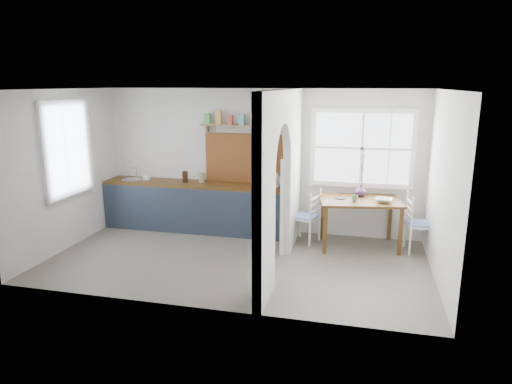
% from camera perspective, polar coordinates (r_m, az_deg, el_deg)
% --- Properties ---
extents(floor, '(5.80, 3.20, 0.01)m').
position_cam_1_polar(floor, '(7.19, -2.41, -8.51)').
color(floor, '#716958').
rests_on(floor, ground).
extents(ceiling, '(5.80, 3.20, 0.01)m').
position_cam_1_polar(ceiling, '(6.67, -2.64, 12.70)').
color(ceiling, silver).
rests_on(ceiling, walls).
extents(walls, '(5.81, 3.21, 2.60)m').
position_cam_1_polar(walls, '(6.81, -2.52, 1.69)').
color(walls, silver).
rests_on(walls, floor).
extents(partition, '(0.12, 3.20, 2.60)m').
position_cam_1_polar(partition, '(6.68, 3.39, 2.77)').
color(partition, silver).
rests_on(partition, floor).
extents(kitchen_window, '(0.10, 1.16, 1.50)m').
position_cam_1_polar(kitchen_window, '(8.02, -22.75, 4.99)').
color(kitchen_window, white).
rests_on(kitchen_window, walls).
extents(nook_window, '(1.76, 0.10, 1.30)m').
position_cam_1_polar(nook_window, '(8.04, 13.11, 5.34)').
color(nook_window, white).
rests_on(nook_window, walls).
extents(counter, '(3.50, 0.60, 0.90)m').
position_cam_1_polar(counter, '(8.58, -7.29, -1.73)').
color(counter, brown).
rests_on(counter, floor).
extents(sink, '(0.40, 0.40, 0.02)m').
position_cam_1_polar(sink, '(8.99, -15.21, 1.45)').
color(sink, silver).
rests_on(sink, counter).
extents(backsplash, '(1.65, 0.03, 0.90)m').
position_cam_1_polar(backsplash, '(8.35, -0.90, 4.24)').
color(backsplash, brown).
rests_on(backsplash, walls).
extents(shelf, '(1.75, 0.20, 0.21)m').
position_cam_1_polar(shelf, '(8.18, -1.06, 8.68)').
color(shelf, '#9E7950').
rests_on(shelf, walls).
extents(pendant_lamp, '(0.26, 0.26, 0.16)m').
position_cam_1_polar(pendant_lamp, '(7.78, 0.86, 7.51)').
color(pendant_lamp, beige).
rests_on(pendant_lamp, ceiling).
extents(utensil_rail, '(0.02, 0.50, 0.02)m').
position_cam_1_polar(utensil_rail, '(7.51, 3.86, 3.95)').
color(utensil_rail, silver).
rests_on(utensil_rail, partition).
extents(dining_table, '(1.44, 1.08, 0.82)m').
position_cam_1_polar(dining_table, '(7.83, 12.75, -3.80)').
color(dining_table, brown).
rests_on(dining_table, floor).
extents(chair_left, '(0.54, 0.54, 0.92)m').
position_cam_1_polar(chair_left, '(7.90, 6.16, -3.01)').
color(chair_left, white).
rests_on(chair_left, floor).
extents(chair_right, '(0.49, 0.49, 0.96)m').
position_cam_1_polar(chair_right, '(7.86, 19.93, -3.70)').
color(chair_right, white).
rests_on(chair_right, floor).
extents(kettle, '(0.24, 0.22, 0.24)m').
position_cam_1_polar(kettle, '(8.05, 2.41, 1.51)').
color(kettle, silver).
rests_on(kettle, counter).
extents(mug_a, '(0.11, 0.11, 0.09)m').
position_cam_1_polar(mug_a, '(8.84, -13.75, 1.69)').
color(mug_a, white).
rests_on(mug_a, counter).
extents(mug_b, '(0.14, 0.14, 0.09)m').
position_cam_1_polar(mug_b, '(8.81, -13.37, 1.67)').
color(mug_b, white).
rests_on(mug_b, counter).
extents(knife_block, '(0.13, 0.15, 0.20)m').
position_cam_1_polar(knife_block, '(8.54, -8.85, 1.90)').
color(knife_block, black).
rests_on(knife_block, counter).
extents(jar, '(0.12, 0.12, 0.18)m').
position_cam_1_polar(jar, '(8.45, -6.76, 1.77)').
color(jar, gray).
rests_on(jar, counter).
extents(towel_magenta, '(0.02, 0.03, 0.54)m').
position_cam_1_polar(towel_magenta, '(7.89, 3.63, -4.38)').
color(towel_magenta, '#CD3D70').
rests_on(towel_magenta, counter).
extents(towel_orange, '(0.02, 0.03, 0.54)m').
position_cam_1_polar(towel_orange, '(7.82, 3.53, -4.72)').
color(towel_orange, orange).
rests_on(towel_orange, counter).
extents(bowl, '(0.31, 0.31, 0.07)m').
position_cam_1_polar(bowl, '(7.62, 15.70, -0.99)').
color(bowl, '#E9EBCE').
rests_on(bowl, dining_table).
extents(table_cup, '(0.13, 0.13, 0.10)m').
position_cam_1_polar(table_cup, '(7.57, 12.23, -0.77)').
color(table_cup, '#579460').
rests_on(table_cup, dining_table).
extents(plate, '(0.20, 0.20, 0.01)m').
position_cam_1_polar(plate, '(7.71, 10.49, -0.75)').
color(plate, black).
rests_on(plate, dining_table).
extents(vase, '(0.19, 0.19, 0.20)m').
position_cam_1_polar(vase, '(7.91, 12.97, 0.17)').
color(vase, '#442E4F').
rests_on(vase, dining_table).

